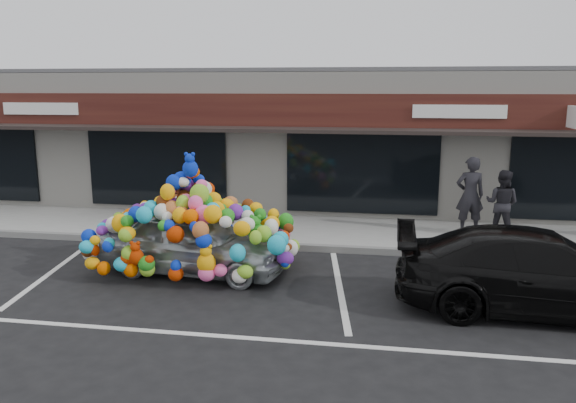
% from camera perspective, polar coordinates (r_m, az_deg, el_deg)
% --- Properties ---
extents(ground, '(90.00, 90.00, 0.00)m').
position_cam_1_polar(ground, '(11.34, -9.23, -8.08)').
color(ground, black).
rests_on(ground, ground).
extents(shop_building, '(24.00, 7.20, 4.31)m').
position_cam_1_polar(shop_building, '(18.94, -1.28, 6.66)').
color(shop_building, white).
rests_on(shop_building, ground).
extents(sidewalk, '(26.00, 3.00, 0.15)m').
position_cam_1_polar(sidewalk, '(15.00, -4.39, -2.78)').
color(sidewalk, gray).
rests_on(sidewalk, ground).
extents(kerb, '(26.00, 0.18, 0.16)m').
position_cam_1_polar(kerb, '(13.59, -5.89, -4.33)').
color(kerb, slate).
rests_on(kerb, ground).
extents(parking_stripe_left, '(0.73, 4.37, 0.01)m').
position_cam_1_polar(parking_stripe_left, '(12.86, -22.67, -6.46)').
color(parking_stripe_left, silver).
rests_on(parking_stripe_left, ground).
extents(parking_stripe_mid, '(0.73, 4.37, 0.01)m').
position_cam_1_polar(parking_stripe_mid, '(11.00, 5.25, -8.59)').
color(parking_stripe_mid, silver).
rests_on(parking_stripe_mid, ground).
extents(lane_line, '(14.00, 0.12, 0.01)m').
position_cam_1_polar(lane_line, '(8.80, -1.36, -13.89)').
color(lane_line, silver).
rests_on(lane_line, ground).
extents(toy_car, '(2.83, 4.33, 2.41)m').
position_cam_1_polar(toy_car, '(11.68, -9.55, -3.30)').
color(toy_car, gray).
rests_on(toy_car, ground).
extents(black_sedan, '(2.11, 4.91, 1.41)m').
position_cam_1_polar(black_sedan, '(10.50, 24.30, -6.56)').
color(black_sedan, black).
rests_on(black_sedan, ground).
extents(pedestrian_a, '(0.76, 0.56, 1.95)m').
position_cam_1_polar(pedestrian_a, '(14.77, 18.00, 0.62)').
color(pedestrian_a, black).
rests_on(pedestrian_a, sidewalk).
extents(pedestrian_b, '(1.01, 0.93, 1.66)m').
position_cam_1_polar(pedestrian_b, '(14.75, 20.91, -0.17)').
color(pedestrian_b, black).
rests_on(pedestrian_b, sidewalk).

